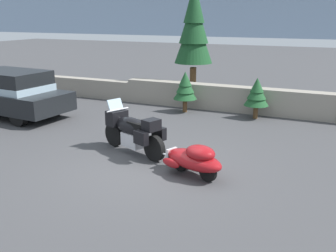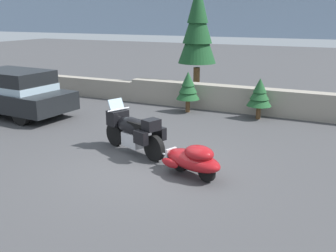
# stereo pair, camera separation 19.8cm
# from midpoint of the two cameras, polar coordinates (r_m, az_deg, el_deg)

# --- Properties ---
(ground_plane) EXTENTS (80.00, 80.00, 0.00)m
(ground_plane) POSITION_cam_midpoint_polar(r_m,az_deg,el_deg) (9.46, -3.81, -5.88)
(ground_plane) COLOR #424244
(stone_guard_wall) EXTENTS (24.00, 0.61, 0.95)m
(stone_guard_wall) POSITION_cam_midpoint_polar(r_m,az_deg,el_deg) (14.78, 10.87, 3.67)
(stone_guard_wall) COLOR gray
(stone_guard_wall) RESTS_ON ground
(touring_motorcycle) EXTENTS (2.20, 1.23, 1.33)m
(touring_motorcycle) POSITION_cam_midpoint_polar(r_m,az_deg,el_deg) (10.20, -5.72, -0.61)
(touring_motorcycle) COLOR black
(touring_motorcycle) RESTS_ON ground
(car_shaped_trailer) EXTENTS (2.18, 1.20, 0.76)m
(car_shaped_trailer) POSITION_cam_midpoint_polar(r_m,az_deg,el_deg) (8.76, 3.21, -4.81)
(car_shaped_trailer) COLOR black
(car_shaped_trailer) RESTS_ON ground
(suv_at_left_edge) EXTENTS (4.93, 2.29, 1.63)m
(suv_at_left_edge) POSITION_cam_midpoint_polar(r_m,az_deg,el_deg) (15.13, -22.64, 4.53)
(suv_at_left_edge) COLOR black
(suv_at_left_edge) RESTS_ON ground
(pine_tree_tall) EXTENTS (1.56, 1.56, 4.85)m
(pine_tree_tall) POSITION_cam_midpoint_polar(r_m,az_deg,el_deg) (16.39, 3.43, 14.23)
(pine_tree_tall) COLOR brown
(pine_tree_tall) RESTS_ON ground
(pine_sapling_near) EXTENTS (0.87, 0.87, 1.52)m
(pine_sapling_near) POSITION_cam_midpoint_polar(r_m,az_deg,el_deg) (14.49, 2.13, 5.72)
(pine_sapling_near) COLOR brown
(pine_sapling_near) RESTS_ON ground
(pine_sapling_farther) EXTENTS (0.86, 0.86, 1.44)m
(pine_sapling_farther) POSITION_cam_midpoint_polar(r_m,az_deg,el_deg) (13.88, 12.41, 4.69)
(pine_sapling_farther) COLOR brown
(pine_sapling_farther) RESTS_ON ground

